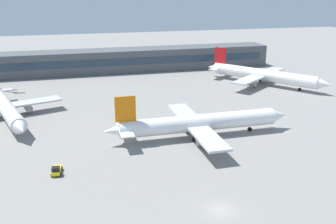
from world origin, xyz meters
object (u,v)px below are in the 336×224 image
at_px(airplane_near, 200,123).
at_px(baggage_tug_yellow, 56,170).
at_px(airplane_mid, 5,107).
at_px(airplane_far, 264,75).

relative_size(airplane_near, baggage_tug_yellow, 11.95).
bearing_deg(airplane_near, baggage_tug_yellow, -161.38).
relative_size(airplane_near, airplane_mid, 1.07).
bearing_deg(airplane_near, airplane_mid, 151.25).
relative_size(airplane_mid, airplane_far, 1.06).
bearing_deg(airplane_mid, airplane_near, -28.75).
distance_m(airplane_mid, airplane_far, 84.41).
distance_m(airplane_near, baggage_tug_yellow, 33.77).
height_order(airplane_near, airplane_far, airplane_far).
relative_size(airplane_near, airplane_far, 1.14).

